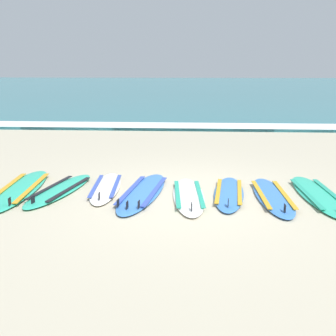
{
  "coord_description": "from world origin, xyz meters",
  "views": [
    {
      "loc": [
        0.1,
        -6.37,
        2.12
      ],
      "look_at": [
        -0.35,
        0.96,
        0.25
      ],
      "focal_mm": 42.93,
      "sensor_mm": 36.0,
      "label": 1
    }
  ],
  "objects_px": {
    "surfboard_2": "(106,187)",
    "surfboard_7": "(318,195)",
    "surfboard_5": "(229,193)",
    "surfboard_6": "(272,196)",
    "surfboard_4": "(189,195)",
    "surfboard_1": "(60,190)",
    "surfboard_0": "(20,189)",
    "surfboard_3": "(143,192)"
  },
  "relations": [
    {
      "from": "surfboard_0",
      "to": "surfboard_5",
      "type": "relative_size",
      "value": 1.26
    },
    {
      "from": "surfboard_7",
      "to": "surfboard_5",
      "type": "bearing_deg",
      "value": 179.03
    },
    {
      "from": "surfboard_4",
      "to": "surfboard_7",
      "type": "height_order",
      "value": "same"
    },
    {
      "from": "surfboard_1",
      "to": "surfboard_2",
      "type": "bearing_deg",
      "value": 13.52
    },
    {
      "from": "surfboard_3",
      "to": "surfboard_5",
      "type": "bearing_deg",
      "value": 1.59
    },
    {
      "from": "surfboard_1",
      "to": "surfboard_4",
      "type": "relative_size",
      "value": 1.03
    },
    {
      "from": "surfboard_4",
      "to": "surfboard_6",
      "type": "relative_size",
      "value": 0.97
    },
    {
      "from": "surfboard_2",
      "to": "surfboard_6",
      "type": "relative_size",
      "value": 0.92
    },
    {
      "from": "surfboard_5",
      "to": "surfboard_6",
      "type": "distance_m",
      "value": 0.71
    },
    {
      "from": "surfboard_4",
      "to": "surfboard_3",
      "type": "bearing_deg",
      "value": 170.25
    },
    {
      "from": "surfboard_0",
      "to": "surfboard_3",
      "type": "height_order",
      "value": "same"
    },
    {
      "from": "surfboard_4",
      "to": "surfboard_0",
      "type": "bearing_deg",
      "value": 176.47
    },
    {
      "from": "surfboard_3",
      "to": "surfboard_5",
      "type": "relative_size",
      "value": 1.2
    },
    {
      "from": "surfboard_1",
      "to": "surfboard_2",
      "type": "height_order",
      "value": "same"
    },
    {
      "from": "surfboard_0",
      "to": "surfboard_4",
      "type": "distance_m",
      "value": 2.95
    },
    {
      "from": "surfboard_5",
      "to": "surfboard_7",
      "type": "distance_m",
      "value": 1.48
    },
    {
      "from": "surfboard_1",
      "to": "surfboard_4",
      "type": "distance_m",
      "value": 2.24
    },
    {
      "from": "surfboard_0",
      "to": "surfboard_7",
      "type": "distance_m",
      "value": 5.1
    },
    {
      "from": "surfboard_4",
      "to": "surfboard_7",
      "type": "bearing_deg",
      "value": 3.96
    },
    {
      "from": "surfboard_3",
      "to": "surfboard_5",
      "type": "distance_m",
      "value": 1.46
    },
    {
      "from": "surfboard_0",
      "to": "surfboard_6",
      "type": "relative_size",
      "value": 1.19
    },
    {
      "from": "surfboard_2",
      "to": "surfboard_5",
      "type": "xyz_separation_m",
      "value": [
        2.14,
        -0.19,
        -0.0
      ]
    },
    {
      "from": "surfboard_0",
      "to": "surfboard_4",
      "type": "height_order",
      "value": "same"
    },
    {
      "from": "surfboard_1",
      "to": "surfboard_6",
      "type": "bearing_deg",
      "value": -1.95
    },
    {
      "from": "surfboard_5",
      "to": "surfboard_6",
      "type": "xyz_separation_m",
      "value": [
        0.7,
        -0.12,
        -0.0
      ]
    },
    {
      "from": "surfboard_2",
      "to": "surfboard_7",
      "type": "relative_size",
      "value": 0.84
    },
    {
      "from": "surfboard_7",
      "to": "surfboard_6",
      "type": "bearing_deg",
      "value": -173.12
    },
    {
      "from": "surfboard_2",
      "to": "surfboard_7",
      "type": "distance_m",
      "value": 3.63
    },
    {
      "from": "surfboard_1",
      "to": "surfboard_6",
      "type": "relative_size",
      "value": 1.0
    },
    {
      "from": "surfboard_1",
      "to": "surfboard_5",
      "type": "xyz_separation_m",
      "value": [
        2.91,
        -0.0,
        0.0
      ]
    },
    {
      "from": "surfboard_1",
      "to": "surfboard_2",
      "type": "xyz_separation_m",
      "value": [
        0.77,
        0.18,
        0.0
      ]
    },
    {
      "from": "surfboard_0",
      "to": "surfboard_1",
      "type": "height_order",
      "value": "same"
    },
    {
      "from": "surfboard_3",
      "to": "surfboard_4",
      "type": "height_order",
      "value": "same"
    },
    {
      "from": "surfboard_5",
      "to": "surfboard_6",
      "type": "height_order",
      "value": "same"
    },
    {
      "from": "surfboard_5",
      "to": "surfboard_6",
      "type": "bearing_deg",
      "value": -9.55
    },
    {
      "from": "surfboard_3",
      "to": "surfboard_5",
      "type": "xyz_separation_m",
      "value": [
        1.46,
        0.04,
        -0.0
      ]
    },
    {
      "from": "surfboard_4",
      "to": "surfboard_6",
      "type": "bearing_deg",
      "value": 2.31
    },
    {
      "from": "surfboard_3",
      "to": "surfboard_6",
      "type": "distance_m",
      "value": 2.16
    },
    {
      "from": "surfboard_2",
      "to": "surfboard_4",
      "type": "relative_size",
      "value": 0.95
    },
    {
      "from": "surfboard_0",
      "to": "surfboard_5",
      "type": "xyz_separation_m",
      "value": [
        3.62,
        -0.01,
        -0.0
      ]
    },
    {
      "from": "surfboard_2",
      "to": "surfboard_4",
      "type": "height_order",
      "value": "same"
    },
    {
      "from": "surfboard_1",
      "to": "surfboard_3",
      "type": "relative_size",
      "value": 0.89
    }
  ]
}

